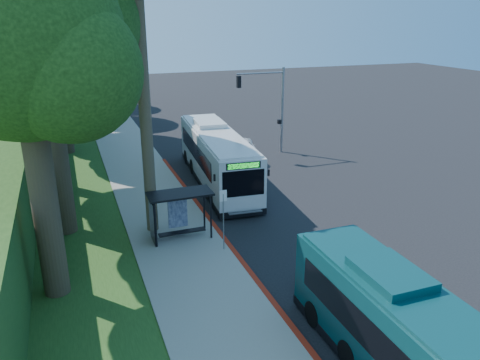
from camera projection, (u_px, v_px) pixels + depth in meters
name	position (u px, v px, depth m)	size (l,w,h in m)	color
ground	(280.00, 201.00, 28.99)	(140.00, 140.00, 0.00)	black
sidewalk	(164.00, 217.00, 26.54)	(4.50, 70.00, 0.12)	gray
red_curb	(225.00, 240.00, 23.78)	(0.25, 30.00, 0.13)	#A12311
grass_verge	(57.00, 200.00, 29.07)	(8.00, 70.00, 0.06)	#234719
bus_shelter	(175.00, 206.00, 23.45)	(3.20, 1.51, 2.55)	black
stop_sign_pole	(223.00, 212.00, 22.09)	(0.35, 0.06, 3.17)	gray
traffic_signal_pole	(271.00, 100.00, 37.61)	(4.10, 0.30, 7.00)	gray
tree_0	(39.00, 7.00, 21.13)	(8.40, 8.00, 15.70)	#382B1E
tree_2	(53.00, 21.00, 35.66)	(8.82, 8.40, 15.12)	#382B1E
tree_3	(27.00, 2.00, 41.55)	(10.08, 9.60, 17.28)	#382B1E
tree_4	(59.00, 27.00, 50.19)	(8.40, 8.00, 14.14)	#382B1E
tree_5	(68.00, 32.00, 57.83)	(7.35, 7.00, 12.86)	#382B1E
tree_6	(25.00, 51.00, 16.16)	(7.56, 7.20, 13.74)	#382B1E
white_bus	(216.00, 156.00, 31.70)	(3.82, 13.09, 3.85)	silver
teal_bus	(425.00, 355.00, 13.33)	(2.61, 11.75, 3.50)	#0A383C
pickup	(241.00, 150.00, 37.05)	(2.55, 5.52, 1.53)	silver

